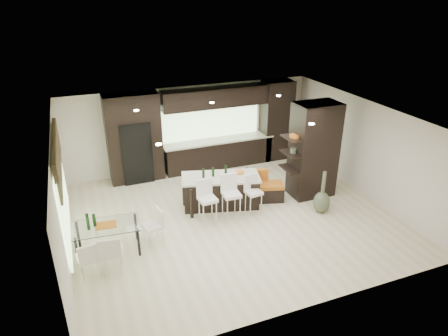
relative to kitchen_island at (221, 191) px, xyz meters
name	(u,v)px	position (x,y,z in m)	size (l,w,h in m)	color
ground	(232,217)	(0.06, -0.70, -0.43)	(8.00, 8.00, 0.00)	beige
back_wall	(192,127)	(0.06, 2.80, 0.92)	(8.00, 0.02, 2.70)	silver
left_wall	(61,198)	(-3.94, -0.70, 0.92)	(0.02, 7.00, 2.70)	silver
right_wall	(364,148)	(4.06, -0.70, 0.92)	(0.02, 7.00, 2.70)	silver
ceiling	(233,118)	(0.06, -0.70, 2.27)	(8.00, 7.00, 0.02)	white
window_left	(63,194)	(-3.90, -0.50, 0.92)	(0.04, 3.20, 1.90)	#B2D199
window_back	(209,120)	(0.66, 2.76, 1.12)	(3.40, 0.04, 1.20)	#B2D199
stone_accent	(57,156)	(-3.87, -0.50, 1.82)	(0.08, 3.00, 0.80)	brown
ceiling_spots	(229,116)	(0.06, -0.45, 2.25)	(4.00, 3.00, 0.02)	white
back_cabinetry	(210,129)	(0.56, 2.47, 0.92)	(6.80, 0.68, 2.70)	black
refrigerator	(136,151)	(-1.84, 2.42, 0.52)	(0.90, 0.68, 1.90)	black
partition_column	(314,150)	(2.66, -0.30, 0.92)	(1.20, 0.80, 2.70)	black
kitchen_island	(221,191)	(0.00, 0.00, 0.00)	(2.07, 0.89, 0.86)	black
stool_left	(208,207)	(-0.64, -0.75, 0.04)	(0.42, 0.42, 0.95)	white
stool_mid	(231,202)	(0.00, -0.76, 0.06)	(0.43, 0.43, 0.97)	white
stool_right	(253,199)	(0.64, -0.74, 0.00)	(0.38, 0.38, 0.87)	white
bench	(259,192)	(1.11, -0.14, -0.18)	(1.31, 0.50, 0.50)	black
floor_vase	(323,192)	(2.36, -1.31, 0.16)	(0.43, 0.43, 1.18)	#4B573F
dining_table	(108,239)	(-3.12, -1.08, -0.08)	(1.45, 0.82, 0.70)	white
chair_near	(112,254)	(-3.12, -1.80, 0.00)	(0.46, 0.46, 0.85)	white
chair_far	(89,260)	(-3.57, -1.79, -0.03)	(0.44, 0.44, 0.81)	white
chair_end	(153,228)	(-2.10, -1.08, -0.04)	(0.43, 0.43, 0.79)	white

